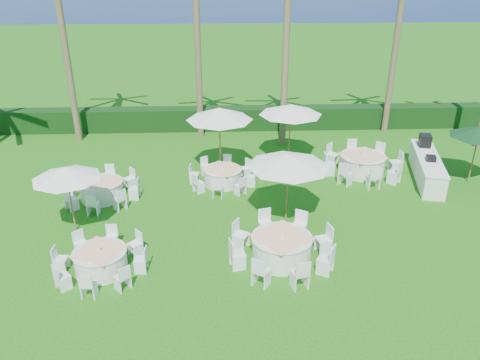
% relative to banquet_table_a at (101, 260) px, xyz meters
% --- Properties ---
extents(ground, '(120.00, 120.00, 0.00)m').
position_rel_banquet_table_a_xyz_m(ground, '(4.53, 0.92, -0.37)').
color(ground, '#18580F').
rests_on(ground, ground).
extents(hedge, '(34.00, 1.00, 1.20)m').
position_rel_banquet_table_a_xyz_m(hedge, '(4.53, 12.92, 0.23)').
color(hedge, black).
rests_on(hedge, ground).
extents(ocean, '(260.00, 260.00, 0.00)m').
position_rel_banquet_table_a_xyz_m(ocean, '(4.53, 102.92, -0.37)').
color(ocean, '#060E43').
rests_on(ocean, ground).
extents(banquet_table_a, '(2.78, 2.78, 0.86)m').
position_rel_banquet_table_a_xyz_m(banquet_table_a, '(0.00, 0.00, 0.00)').
color(banquet_table_a, silver).
rests_on(banquet_table_a, ground).
extents(banquet_table_b, '(3.28, 3.28, 0.99)m').
position_rel_banquet_table_a_xyz_m(banquet_table_b, '(5.46, 0.35, 0.07)').
color(banquet_table_b, silver).
rests_on(banquet_table_b, ground).
extents(banquet_table_d, '(2.92, 2.92, 0.89)m').
position_rel_banquet_table_a_xyz_m(banquet_table_d, '(-1.03, 4.77, 0.02)').
color(banquet_table_d, silver).
rests_on(banquet_table_d, ground).
extents(banquet_table_e, '(2.77, 2.77, 0.85)m').
position_rel_banquet_table_a_xyz_m(banquet_table_e, '(3.69, 5.86, -0.00)').
color(banquet_table_e, silver).
rests_on(banquet_table_e, ground).
extents(banquet_table_f, '(3.41, 3.41, 1.02)m').
position_rel_banquet_table_a_xyz_m(banquet_table_f, '(9.77, 6.68, 0.08)').
color(banquet_table_f, silver).
rests_on(banquet_table_f, ground).
extents(umbrella_a, '(2.28, 2.28, 2.40)m').
position_rel_banquet_table_a_xyz_m(umbrella_a, '(-1.42, 2.37, 1.82)').
color(umbrella_a, brown).
rests_on(umbrella_a, ground).
extents(umbrella_b, '(2.88, 2.88, 2.53)m').
position_rel_banquet_table_a_xyz_m(umbrella_b, '(5.93, 2.80, 1.94)').
color(umbrella_b, brown).
rests_on(umbrella_b, ground).
extents(umbrella_c, '(2.80, 2.80, 2.97)m').
position_rel_banquet_table_a_xyz_m(umbrella_c, '(3.61, 6.93, 2.34)').
color(umbrella_c, brown).
rests_on(umbrella_c, ground).
extents(umbrella_d, '(2.83, 2.83, 2.69)m').
position_rel_banquet_table_a_xyz_m(umbrella_d, '(6.77, 8.29, 2.08)').
color(umbrella_d, brown).
rests_on(umbrella_d, ground).
extents(umbrella_green, '(2.32, 2.32, 2.44)m').
position_rel_banquet_table_a_xyz_m(umbrella_green, '(14.05, 5.65, 1.85)').
color(umbrella_green, brown).
rests_on(umbrella_green, ground).
extents(buffet_table, '(1.90, 4.40, 1.53)m').
position_rel_banquet_table_a_xyz_m(buffet_table, '(12.36, 6.08, 0.17)').
color(buffet_table, silver).
rests_on(buffet_table, ground).
extents(palm_a, '(4.24, 4.37, 10.78)m').
position_rel_banquet_table_a_xyz_m(palm_a, '(-3.71, 11.47, 5.50)').
color(palm_a, brown).
rests_on(palm_a, ground).
extents(palm_b, '(4.38, 4.22, 9.04)m').
position_rel_banquet_table_a_xyz_m(palm_b, '(2.59, 11.86, 4.61)').
color(palm_b, brown).
rests_on(palm_b, ground).
extents(palm_c, '(4.23, 4.38, 10.99)m').
position_rel_banquet_table_a_xyz_m(palm_c, '(6.74, 10.41, 5.60)').
color(palm_c, brown).
rests_on(palm_c, ground).
extents(palm_d, '(4.30, 4.34, 8.58)m').
position_rel_banquet_table_a_xyz_m(palm_d, '(12.59, 12.22, 4.38)').
color(palm_d, brown).
rests_on(palm_d, ground).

